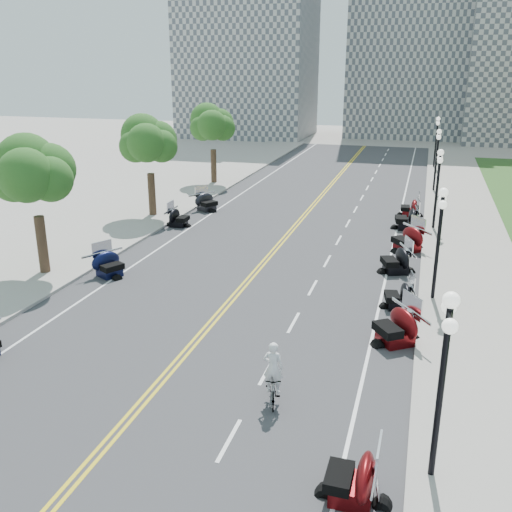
# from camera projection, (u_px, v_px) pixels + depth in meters

# --- Properties ---
(ground) EXTENTS (160.00, 160.00, 0.00)m
(ground) POSITION_uv_depth(u_px,v_px,m) (220.00, 313.00, 24.05)
(ground) COLOR gray
(road) EXTENTS (16.00, 90.00, 0.01)m
(road) POSITION_uv_depth(u_px,v_px,m) (279.00, 245.00, 33.13)
(road) COLOR #333335
(road) RESTS_ON ground
(centerline_yellow_a) EXTENTS (0.12, 90.00, 0.00)m
(centerline_yellow_a) POSITION_uv_depth(u_px,v_px,m) (277.00, 245.00, 33.16)
(centerline_yellow_a) COLOR yellow
(centerline_yellow_a) RESTS_ON road
(centerline_yellow_b) EXTENTS (0.12, 90.00, 0.00)m
(centerline_yellow_b) POSITION_uv_depth(u_px,v_px,m) (281.00, 245.00, 33.10)
(centerline_yellow_b) COLOR yellow
(centerline_yellow_b) RESTS_ON road
(edge_line_north) EXTENTS (0.12, 90.00, 0.00)m
(edge_line_north) POSITION_uv_depth(u_px,v_px,m) (391.00, 255.00, 31.40)
(edge_line_north) COLOR white
(edge_line_north) RESTS_ON road
(edge_line_south) EXTENTS (0.12, 90.00, 0.00)m
(edge_line_south) POSITION_uv_depth(u_px,v_px,m) (177.00, 236.00, 34.86)
(edge_line_south) COLOR white
(edge_line_south) RESTS_ON road
(lane_dash_4) EXTENTS (0.12, 2.00, 0.00)m
(lane_dash_4) POSITION_uv_depth(u_px,v_px,m) (229.00, 440.00, 15.91)
(lane_dash_4) COLOR white
(lane_dash_4) RESTS_ON road
(lane_dash_5) EXTENTS (0.12, 2.00, 0.00)m
(lane_dash_5) POSITION_uv_depth(u_px,v_px,m) (267.00, 370.00, 19.54)
(lane_dash_5) COLOR white
(lane_dash_5) RESTS_ON road
(lane_dash_6) EXTENTS (0.12, 2.00, 0.00)m
(lane_dash_6) POSITION_uv_depth(u_px,v_px,m) (294.00, 322.00, 23.18)
(lane_dash_6) COLOR white
(lane_dash_6) RESTS_ON road
(lane_dash_7) EXTENTS (0.12, 2.00, 0.00)m
(lane_dash_7) POSITION_uv_depth(u_px,v_px,m) (313.00, 288.00, 26.81)
(lane_dash_7) COLOR white
(lane_dash_7) RESTS_ON road
(lane_dash_8) EXTENTS (0.12, 2.00, 0.00)m
(lane_dash_8) POSITION_uv_depth(u_px,v_px,m) (327.00, 261.00, 30.45)
(lane_dash_8) COLOR white
(lane_dash_8) RESTS_ON road
(lane_dash_9) EXTENTS (0.12, 2.00, 0.00)m
(lane_dash_9) POSITION_uv_depth(u_px,v_px,m) (339.00, 240.00, 34.08)
(lane_dash_9) COLOR white
(lane_dash_9) RESTS_ON road
(lane_dash_10) EXTENTS (0.12, 2.00, 0.00)m
(lane_dash_10) POSITION_uv_depth(u_px,v_px,m) (348.00, 223.00, 37.72)
(lane_dash_10) COLOR white
(lane_dash_10) RESTS_ON road
(lane_dash_11) EXTENTS (0.12, 2.00, 0.00)m
(lane_dash_11) POSITION_uv_depth(u_px,v_px,m) (355.00, 209.00, 41.35)
(lane_dash_11) COLOR white
(lane_dash_11) RESTS_ON road
(lane_dash_12) EXTENTS (0.12, 2.00, 0.00)m
(lane_dash_12) POSITION_uv_depth(u_px,v_px,m) (362.00, 198.00, 44.99)
(lane_dash_12) COLOR white
(lane_dash_12) RESTS_ON road
(lane_dash_13) EXTENTS (0.12, 2.00, 0.00)m
(lane_dash_13) POSITION_uv_depth(u_px,v_px,m) (367.00, 188.00, 48.62)
(lane_dash_13) COLOR white
(lane_dash_13) RESTS_ON road
(lane_dash_14) EXTENTS (0.12, 2.00, 0.00)m
(lane_dash_14) POSITION_uv_depth(u_px,v_px,m) (372.00, 179.00, 52.26)
(lane_dash_14) COLOR white
(lane_dash_14) RESTS_ON road
(lane_dash_15) EXTENTS (0.12, 2.00, 0.00)m
(lane_dash_15) POSITION_uv_depth(u_px,v_px,m) (376.00, 172.00, 55.89)
(lane_dash_15) COLOR white
(lane_dash_15) RESTS_ON road
(lane_dash_16) EXTENTS (0.12, 2.00, 0.00)m
(lane_dash_16) POSITION_uv_depth(u_px,v_px,m) (380.00, 165.00, 59.53)
(lane_dash_16) COLOR white
(lane_dash_16) RESTS_ON road
(lane_dash_17) EXTENTS (0.12, 2.00, 0.00)m
(lane_dash_17) POSITION_uv_depth(u_px,v_px,m) (383.00, 160.00, 63.16)
(lane_dash_17) COLOR white
(lane_dash_17) RESTS_ON road
(lane_dash_18) EXTENTS (0.12, 2.00, 0.00)m
(lane_dash_18) POSITION_uv_depth(u_px,v_px,m) (386.00, 154.00, 66.80)
(lane_dash_18) COLOR white
(lane_dash_18) RESTS_ON road
(lane_dash_19) EXTENTS (0.12, 2.00, 0.00)m
(lane_dash_19) POSITION_uv_depth(u_px,v_px,m) (388.00, 150.00, 70.43)
(lane_dash_19) COLOR white
(lane_dash_19) RESTS_ON road
(sidewalk_north) EXTENTS (5.00, 90.00, 0.15)m
(sidewalk_north) POSITION_uv_depth(u_px,v_px,m) (470.00, 261.00, 30.27)
(sidewalk_north) COLOR #9E9991
(sidewalk_north) RESTS_ON ground
(sidewalk_south) EXTENTS (5.00, 90.00, 0.15)m
(sidewalk_south) POSITION_uv_depth(u_px,v_px,m) (118.00, 230.00, 35.95)
(sidewalk_south) COLOR #9E9991
(sidewalk_south) RESTS_ON ground
(distant_block_a) EXTENTS (18.00, 14.00, 26.00)m
(distant_block_a) POSITION_uv_depth(u_px,v_px,m) (248.00, 43.00, 81.12)
(distant_block_a) COLOR gray
(distant_block_a) RESTS_ON ground
(distant_block_b) EXTENTS (16.00, 12.00, 30.00)m
(distant_block_b) POSITION_uv_depth(u_px,v_px,m) (410.00, 27.00, 79.99)
(distant_block_b) COLOR gray
(distant_block_b) RESTS_ON ground
(street_lamp_1) EXTENTS (0.50, 1.20, 4.90)m
(street_lamp_1) POSITION_uv_depth(u_px,v_px,m) (441.00, 389.00, 13.63)
(street_lamp_1) COLOR black
(street_lamp_1) RESTS_ON sidewalk_north
(street_lamp_2) EXTENTS (0.50, 1.20, 4.90)m
(street_lamp_2) POSITION_uv_depth(u_px,v_px,m) (438.00, 245.00, 24.53)
(street_lamp_2) COLOR black
(street_lamp_2) RESTS_ON sidewalk_north
(street_lamp_3) EXTENTS (0.50, 1.20, 4.90)m
(street_lamp_3) POSITION_uv_depth(u_px,v_px,m) (437.00, 190.00, 35.44)
(street_lamp_3) COLOR black
(street_lamp_3) RESTS_ON sidewalk_north
(street_lamp_4) EXTENTS (0.50, 1.20, 4.90)m
(street_lamp_4) POSITION_uv_depth(u_px,v_px,m) (436.00, 160.00, 46.34)
(street_lamp_4) COLOR black
(street_lamp_4) RESTS_ON sidewalk_north
(street_lamp_5) EXTENTS (0.50, 1.20, 4.90)m
(street_lamp_5) POSITION_uv_depth(u_px,v_px,m) (436.00, 142.00, 57.25)
(street_lamp_5) COLOR black
(street_lamp_5) RESTS_ON sidewalk_north
(tree_2) EXTENTS (4.80, 4.80, 9.20)m
(tree_2) POSITION_uv_depth(u_px,v_px,m) (34.00, 180.00, 27.06)
(tree_2) COLOR #235619
(tree_2) RESTS_ON sidewalk_south
(tree_3) EXTENTS (4.80, 4.80, 9.20)m
(tree_3) POSITION_uv_depth(u_px,v_px,m) (149.00, 147.00, 37.96)
(tree_3) COLOR #235619
(tree_3) RESTS_ON sidewalk_south
(tree_4) EXTENTS (4.80, 4.80, 9.20)m
(tree_4) POSITION_uv_depth(u_px,v_px,m) (213.00, 129.00, 48.87)
(tree_4) COLOR #235619
(tree_4) RESTS_ON sidewalk_south
(motorcycle_n_3) EXTENTS (1.99, 1.99, 1.38)m
(motorcycle_n_3) POSITION_uv_depth(u_px,v_px,m) (352.00, 475.00, 13.55)
(motorcycle_n_3) COLOR #590A0C
(motorcycle_n_3) RESTS_ON road
(motorcycle_n_5) EXTENTS (3.05, 3.05, 1.53)m
(motorcycle_n_5) POSITION_uv_depth(u_px,v_px,m) (396.00, 325.00, 21.24)
(motorcycle_n_5) COLOR #590A0C
(motorcycle_n_5) RESTS_ON road
(motorcycle_n_6) EXTENTS (2.14, 2.14, 1.27)m
(motorcycle_n_6) POSITION_uv_depth(u_px,v_px,m) (399.00, 294.00, 24.40)
(motorcycle_n_6) COLOR black
(motorcycle_n_6) RESTS_ON road
(motorcycle_n_7) EXTENTS (2.69, 2.69, 1.46)m
(motorcycle_n_7) POSITION_uv_depth(u_px,v_px,m) (396.00, 259.00, 28.57)
(motorcycle_n_7) COLOR black
(motorcycle_n_7) RESTS_ON road
(motorcycle_n_8) EXTENTS (3.12, 3.12, 1.56)m
(motorcycle_n_8) POSITION_uv_depth(u_px,v_px,m) (408.00, 238.00, 31.87)
(motorcycle_n_8) COLOR #590A0C
(motorcycle_n_8) RESTS_ON road
(motorcycle_n_9) EXTENTS (2.51, 2.51, 1.56)m
(motorcycle_n_9) POSITION_uv_depth(u_px,v_px,m) (407.00, 217.00, 36.18)
(motorcycle_n_9) COLOR black
(motorcycle_n_9) RESTS_ON road
(motorcycle_n_10) EXTENTS (2.00, 2.00, 1.33)m
(motorcycle_n_10) POSITION_uv_depth(u_px,v_px,m) (410.00, 206.00, 39.45)
(motorcycle_n_10) COLOR #590A0C
(motorcycle_n_10) RESTS_ON road
(motorcycle_s_6) EXTENTS (2.64, 2.64, 1.36)m
(motorcycle_s_6) POSITION_uv_depth(u_px,v_px,m) (109.00, 263.00, 28.11)
(motorcycle_s_6) COLOR black
(motorcycle_s_6) RESTS_ON road
(motorcycle_s_8) EXTENTS (1.90, 1.90, 1.31)m
(motorcycle_s_8) POSITION_uv_depth(u_px,v_px,m) (178.00, 217.00, 36.85)
(motorcycle_s_8) COLOR black
(motorcycle_s_8) RESTS_ON road
(motorcycle_s_9) EXTENTS (2.78, 2.78, 1.41)m
(motorcycle_s_9) POSITION_uv_depth(u_px,v_px,m) (207.00, 201.00, 40.85)
(motorcycle_s_9) COLOR black
(motorcycle_s_9) RESTS_ON road
(bicycle) EXTENTS (0.89, 1.72, 0.99)m
(bicycle) POSITION_uv_depth(u_px,v_px,m) (273.00, 388.00, 17.58)
(bicycle) COLOR #A51414
(bicycle) RESTS_ON road
(cyclist_rider) EXTENTS (0.62, 0.41, 1.70)m
(cyclist_rider) POSITION_uv_depth(u_px,v_px,m) (273.00, 349.00, 17.15)
(cyclist_rider) COLOR silver
(cyclist_rider) RESTS_ON bicycle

